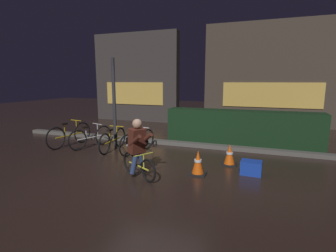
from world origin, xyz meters
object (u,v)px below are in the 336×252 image
object	(u,v)px
parked_bike_leftmost	(70,135)
traffic_cone_far	(230,155)
traffic_cone_near	(198,163)
parked_bike_left_mid	(91,137)
cyclist	(139,148)
street_post	(114,104)
parked_bike_center_right	(138,142)
parked_bike_center_left	(113,140)
blue_crate	(251,168)

from	to	relation	value
parked_bike_leftmost	traffic_cone_far	distance (m)	4.93
traffic_cone_near	parked_bike_left_mid	bearing A→B (deg)	162.54
parked_bike_left_mid	traffic_cone_near	size ratio (longest dim) A/B	2.71
cyclist	traffic_cone_near	bearing A→B (deg)	55.35
parked_bike_leftmost	parked_bike_left_mid	size ratio (longest dim) A/B	1.15
street_post	parked_bike_center_right	size ratio (longest dim) A/B	1.78
parked_bike_center_left	blue_crate	size ratio (longest dim) A/B	3.42
street_post	parked_bike_center_left	world-z (taller)	street_post
parked_bike_left_mid	traffic_cone_near	world-z (taller)	parked_bike_left_mid
parked_bike_leftmost	parked_bike_center_right	world-z (taller)	parked_bike_leftmost
parked_bike_center_left	cyclist	distance (m)	2.31
street_post	traffic_cone_far	world-z (taller)	street_post
parked_bike_center_right	blue_crate	distance (m)	3.19
parked_bike_center_right	cyclist	world-z (taller)	cyclist
parked_bike_center_left	traffic_cone_far	size ratio (longest dim) A/B	2.92
street_post	parked_bike_left_mid	distance (m)	1.28
parked_bike_center_right	blue_crate	bearing A→B (deg)	-90.22
parked_bike_leftmost	parked_bike_left_mid	distance (m)	0.74
blue_crate	parked_bike_center_right	bearing A→B (deg)	167.25
parked_bike_left_mid	cyclist	xyz separation A→B (m)	(2.47, -1.69, 0.30)
traffic_cone_far	parked_bike_leftmost	bearing A→B (deg)	177.96
parked_bike_leftmost	cyclist	distance (m)	3.60
parked_bike_center_right	cyclist	size ratio (longest dim) A/B	1.20
parked_bike_left_mid	parked_bike_center_right	size ratio (longest dim) A/B	0.98
street_post	traffic_cone_far	xyz separation A→B (m)	(3.42, -0.41, -1.09)
traffic_cone_near	parked_bike_center_right	bearing A→B (deg)	151.30
street_post	parked_bike_left_mid	xyz separation A→B (m)	(-0.77, -0.16, -1.01)
parked_bike_left_mid	traffic_cone_far	world-z (taller)	parked_bike_left_mid
street_post	blue_crate	xyz separation A→B (m)	(3.94, -0.90, -1.19)
traffic_cone_far	blue_crate	size ratio (longest dim) A/B	1.17
traffic_cone_near	traffic_cone_far	world-z (taller)	traffic_cone_near
traffic_cone_near	parked_bike_leftmost	bearing A→B (deg)	166.26
street_post	traffic_cone_far	size ratio (longest dim) A/B	5.20
cyclist	parked_bike_center_right	bearing A→B (deg)	147.38
parked_bike_center_left	traffic_cone_near	xyz separation A→B (m)	(2.79, -1.05, -0.06)
parked_bike_leftmost	traffic_cone_far	xyz separation A→B (m)	(4.93, -0.18, -0.11)
blue_crate	parked_bike_center_left	bearing A→B (deg)	170.51
cyclist	traffic_cone_far	bearing A→B (deg)	69.74
street_post	parked_bike_leftmost	size ratio (longest dim) A/B	1.58
parked_bike_left_mid	parked_bike_center_left	xyz separation A→B (m)	(0.83, -0.09, -0.01)
parked_bike_left_mid	parked_bike_leftmost	bearing A→B (deg)	114.75
parked_bike_center_left	traffic_cone_far	bearing A→B (deg)	-94.91
parked_bike_center_right	parked_bike_left_mid	bearing A→B (deg)	101.22
traffic_cone_near	street_post	bearing A→B (deg)	155.50
parked_bike_leftmost	parked_bike_left_mid	bearing A→B (deg)	-75.56
street_post	traffic_cone_near	distance (m)	3.31
parked_bike_center_right	traffic_cone_near	bearing A→B (deg)	-106.17
parked_bike_center_left	cyclist	bearing A→B (deg)	-136.54
traffic_cone_near	cyclist	distance (m)	1.33
parked_bike_center_right	traffic_cone_near	xyz separation A→B (m)	(2.01, -1.10, -0.06)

